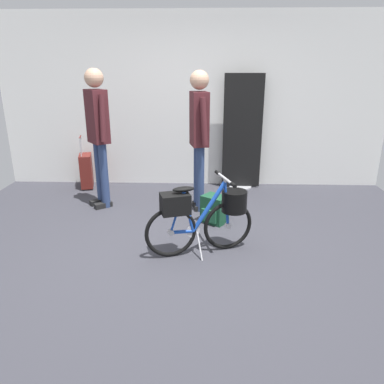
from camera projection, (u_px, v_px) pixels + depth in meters
ground_plane at (185, 249)px, 3.86m from camera, size 6.04×6.04×0.00m
back_wall at (193, 102)px, 5.70m from camera, size 6.04×0.10×2.65m
floor_banner_stand at (242, 138)px, 5.64m from camera, size 0.60×0.36×1.76m
folding_bike_foreground at (205, 214)px, 3.68m from camera, size 1.10×0.55×0.81m
visitor_near_wall at (98, 129)px, 4.77m from camera, size 0.39×0.43×1.83m
visitor_browsing at (199, 132)px, 4.66m from camera, size 0.32×0.52×1.81m
rolling_suitcase at (86, 170)px, 5.79m from camera, size 0.26×0.39×0.83m
backpack_on_floor at (214, 209)px, 4.50m from camera, size 0.37×0.35×0.34m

